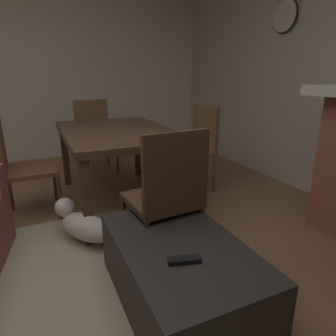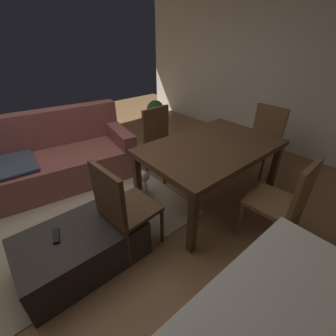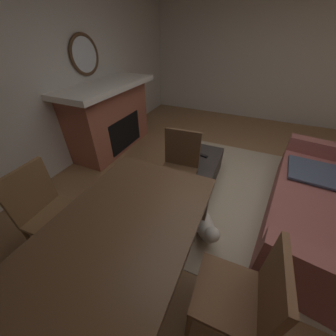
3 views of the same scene
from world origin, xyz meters
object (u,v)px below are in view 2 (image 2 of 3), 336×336
Objects in this scene: dining_chair_north at (161,138)px; dining_chair_south at (286,199)px; dining_chair_east at (263,136)px; potted_plant at (156,111)px; ottoman_coffee_table at (83,247)px; tv_remote at (56,236)px; couch at (48,161)px; small_dog at (138,191)px; dining_chair_west at (121,205)px; dining_table at (211,151)px.

dining_chair_north is 1.00× the size of dining_chair_south.
potted_plant is at bearing 92.94° from dining_chair_east.
ottoman_coffee_table is 0.26m from tv_remote.
tv_remote is at bearing -103.29° from couch.
dining_chair_north reaches higher than potted_plant.
potted_plant is at bearing 47.72° from small_dog.
tv_remote is at bearing 148.64° from dining_chair_south.
dining_chair_west is (0.53, -0.15, 0.14)m from tv_remote.
dining_chair_west and dining_chair_east have the same top height.
dining_table is at bearing 0.36° from dining_chair_west.
dining_chair_west is at bearing -142.26° from dining_chair_north.
dining_table is 1.17m from dining_chair_west.
dining_chair_east is (1.17, -0.89, 0.00)m from dining_chair_north.
tv_remote is 0.57m from dining_chair_west.
dining_chair_east reaches higher than couch.
dining_chair_south is 3.45m from potted_plant.
dining_chair_north reaches higher than ottoman_coffee_table.
small_dog is (-0.69, 0.48, -0.50)m from dining_table.
potted_plant is (1.04, 3.28, -0.19)m from dining_chair_south.
potted_plant is at bearing 55.11° from tv_remote.
potted_plant is (-0.12, 2.38, -0.19)m from dining_chair_east.
dining_chair_east is (2.86, -0.14, 0.14)m from tv_remote.
dining_chair_east is 1.95m from small_dog.
potted_plant is at bearing 47.35° from dining_chair_west.
small_dog is at bearing 165.69° from dining_chair_east.
tv_remote is at bearing 175.11° from dining_table.
dining_chair_east reaches higher than tv_remote.
couch is 14.06× the size of tv_remote.
dining_table reaches higher than ottoman_coffee_table.
dining_chair_east is 2.39m from potted_plant.
dining_chair_south is (1.35, -2.53, 0.20)m from couch.
potted_plant is at bearing 72.47° from dining_chair_south.
dining_chair_east is (1.16, 0.90, 0.00)m from dining_chair_south.
dining_chair_west is 1.00× the size of dining_chair_east.
dining_chair_east reaches higher than potted_plant.
ottoman_coffee_table is 1.61m from dining_table.
dining_table is 3.00× the size of small_dog.
small_dog is (-1.86, 0.47, -0.36)m from dining_chair_east.
dining_chair_south reaches higher than potted_plant.
ottoman_coffee_table is 1.10× the size of dining_chair_south.
tv_remote is at bearing -156.19° from dining_chair_north.
dining_chair_north reaches higher than tv_remote.
dining_chair_west is at bearing 142.92° from dining_chair_south.
dining_chair_west is 1.81× the size of small_dog.
tv_remote is at bearing 177.21° from dining_chair_east.
couch reaches higher than ottoman_coffee_table.
dining_chair_east is at bearing 0.32° from dining_chair_west.
dining_chair_west is at bearing -179.68° from dining_chair_east.
ottoman_coffee_table is at bearing 165.62° from dining_chair_west.
small_dog is at bearing 45.90° from dining_chair_west.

